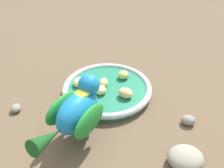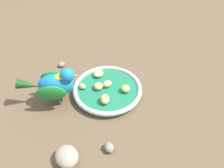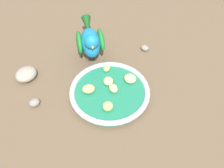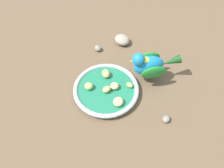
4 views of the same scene
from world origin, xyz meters
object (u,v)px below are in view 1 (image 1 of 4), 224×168
rock_large (185,158)px  pebble_0 (188,121)px  feeding_bowl (107,89)px  apple_piece_3 (86,102)px  apple_piece_0 (104,83)px  apple_piece_4 (81,81)px  parrot (77,111)px  pebble_1 (16,108)px  apple_piece_2 (126,93)px  apple_piece_5 (123,75)px  apple_piece_1 (100,90)px

rock_large → pebble_0: (-0.11, -0.01, -0.01)m
feeding_bowl → pebble_0: (0.03, 0.22, -0.00)m
apple_piece_3 → rock_large: bearing=78.2°
apple_piece_0 → apple_piece_4: apple_piece_0 is taller
parrot → pebble_1: bearing=93.0°
apple_piece_0 → parrot: size_ratio=0.16×
rock_large → pebble_0: bearing=-172.7°
apple_piece_2 → parrot: bearing=-15.4°
apple_piece_5 → pebble_1: bearing=-40.9°
apple_piece_5 → pebble_0: apple_piece_5 is taller
apple_piece_2 → pebble_0: bearing=86.3°
apple_piece_1 → pebble_1: bearing=-51.7°
apple_piece_1 → parrot: bearing=8.9°
apple_piece_0 → apple_piece_5: (-0.06, 0.03, -0.00)m
apple_piece_1 → feeding_bowl: bearing=172.8°
parrot → feeding_bowl: bearing=11.1°
apple_piece_1 → parrot: size_ratio=0.15×
apple_piece_2 → pebble_0: 0.16m
apple_piece_4 → pebble_1: 0.17m
feeding_bowl → apple_piece_0: apple_piece_0 is taller
parrot → apple_piece_2: bearing=-10.3°
apple_piece_2 → apple_piece_4: size_ratio=1.00×
rock_large → pebble_1: size_ratio=2.46×
rock_large → feeding_bowl: bearing=-120.3°
apple_piece_5 → rock_large: apple_piece_5 is taller
apple_piece_0 → pebble_0: bearing=83.4°
parrot → apple_piece_4: bearing=35.6°
feeding_bowl → apple_piece_1: (0.03, -0.00, 0.02)m
parrot → pebble_0: 0.25m
feeding_bowl → apple_piece_0: (-0.00, -0.01, 0.02)m
apple_piece_0 → rock_large: 0.28m
feeding_bowl → pebble_1: bearing=-46.3°
apple_piece_0 → rock_large: (0.14, 0.24, -0.01)m
apple_piece_5 → pebble_0: size_ratio=0.97×
apple_piece_1 → rock_large: 0.26m
apple_piece_1 → apple_piece_5: (-0.09, 0.02, 0.00)m
apple_piece_2 → pebble_1: apple_piece_2 is taller
apple_piece_3 → apple_piece_4: (-0.07, -0.06, 0.00)m
apple_piece_1 → apple_piece_4: size_ratio=0.80×
feeding_bowl → pebble_1: 0.23m
feeding_bowl → apple_piece_1: 0.03m
rock_large → apple_piece_4: bearing=-111.1°
apple_piece_3 → pebble_0: apple_piece_3 is taller
feeding_bowl → parrot: 0.18m
apple_piece_4 → pebble_1: bearing=-34.6°
apple_piece_0 → apple_piece_2: bearing=76.8°
apple_piece_2 → apple_piece_3: apple_piece_2 is taller
apple_piece_4 → rock_large: 0.32m
feeding_bowl → apple_piece_5: bearing=160.1°
apple_piece_5 → pebble_0: bearing=66.8°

